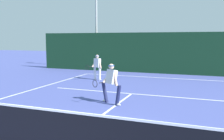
% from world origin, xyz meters
% --- Properties ---
extents(court_line_baseline_far, '(9.85, 0.10, 0.01)m').
position_xyz_m(court_line_baseline_far, '(0.00, 11.68, 0.00)').
color(court_line_baseline_far, white).
rests_on(court_line_baseline_far, ground_plane).
extents(court_line_service, '(8.03, 0.10, 0.01)m').
position_xyz_m(court_line_service, '(0.00, 6.40, 0.00)').
color(court_line_service, white).
rests_on(court_line_service, ground_plane).
extents(court_line_centre, '(0.10, 6.40, 0.01)m').
position_xyz_m(court_line_centre, '(0.00, 3.20, 0.00)').
color(court_line_centre, white).
rests_on(court_line_centre, ground_plane).
extents(tennis_net, '(10.80, 0.09, 1.09)m').
position_xyz_m(tennis_net, '(0.00, 0.00, 0.51)').
color(tennis_net, '#1E4723').
rests_on(tennis_net, ground_plane).
extents(player_near, '(1.16, 0.82, 1.59)m').
position_xyz_m(player_near, '(-0.25, 4.38, 0.87)').
color(player_near, '#1E234C').
rests_on(player_near, ground_plane).
extents(player_far, '(0.94, 0.83, 1.57)m').
position_xyz_m(player_far, '(-3.11, 9.43, 0.86)').
color(player_far, silver).
rests_on(player_far, ground_plane).
extents(back_fence_windscreen, '(19.64, 0.12, 3.01)m').
position_xyz_m(back_fence_windscreen, '(0.00, 13.74, 1.50)').
color(back_fence_windscreen, '#13361F').
rests_on(back_fence_windscreen, ground_plane).
extents(light_pole, '(0.55, 0.44, 7.43)m').
position_xyz_m(light_pole, '(-5.68, 15.12, 4.56)').
color(light_pole, '#9EA39E').
rests_on(light_pole, ground_plane).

